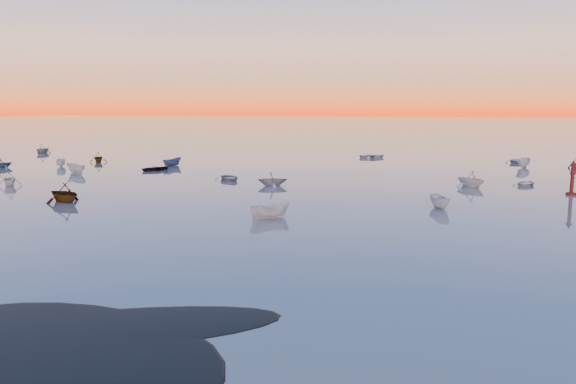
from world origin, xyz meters
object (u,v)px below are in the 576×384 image
(boat_near_center, at_px, (270,218))
(channel_marker, at_px, (572,181))
(boat_near_left, at_px, (229,180))
(boat_near_right, at_px, (470,187))

(boat_near_center, xyz_separation_m, channel_marker, (26.12, 17.93, 1.41))
(channel_marker, bearing_deg, boat_near_left, 176.03)
(boat_near_left, xyz_separation_m, boat_near_right, (27.39, 1.11, 0.00))
(channel_marker, bearing_deg, boat_near_right, 158.46)
(boat_near_left, bearing_deg, channel_marker, -38.95)
(boat_near_left, relative_size, channel_marker, 1.11)
(boat_near_center, distance_m, channel_marker, 31.72)
(boat_near_left, distance_m, channel_marker, 36.75)
(boat_near_center, xyz_separation_m, boat_near_right, (16.88, 21.58, 0.00))
(boat_near_right, height_order, channel_marker, channel_marker)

